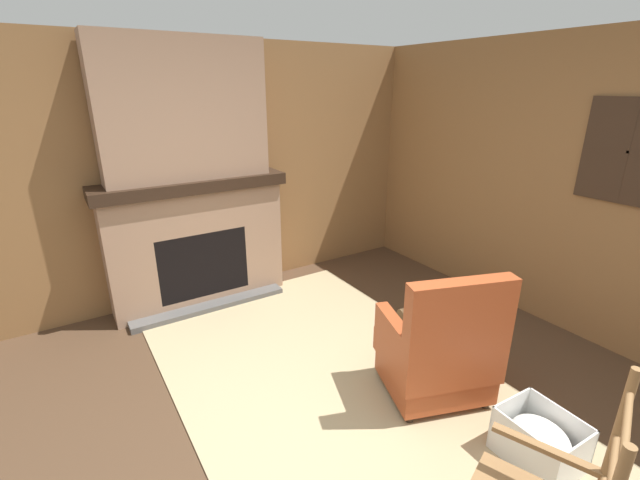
{
  "coord_description": "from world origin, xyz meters",
  "views": [
    {
      "loc": [
        1.59,
        -1.1,
        2.1
      ],
      "look_at": [
        -1.21,
        0.68,
        0.9
      ],
      "focal_mm": 24.0,
      "sensor_mm": 36.0,
      "label": 1
    }
  ],
  "objects_px": {
    "firewood_stack": "(424,315)",
    "storage_case": "(251,165)",
    "armchair": "(439,353)",
    "decorative_plate_on_mantel": "(199,162)",
    "oil_lamp_vase": "(143,171)",
    "laundry_basket": "(540,440)"
  },
  "relations": [
    {
      "from": "firewood_stack",
      "to": "storage_case",
      "type": "height_order",
      "value": "storage_case"
    },
    {
      "from": "armchair",
      "to": "decorative_plate_on_mantel",
      "type": "relative_size",
      "value": 3.43
    },
    {
      "from": "armchair",
      "to": "storage_case",
      "type": "distance_m",
      "value": 2.59
    },
    {
      "from": "firewood_stack",
      "to": "oil_lamp_vase",
      "type": "xyz_separation_m",
      "value": [
        -1.61,
        -2.0,
        1.3
      ]
    },
    {
      "from": "storage_case",
      "to": "laundry_basket",
      "type": "bearing_deg",
      "value": 7.19
    },
    {
      "from": "armchair",
      "to": "oil_lamp_vase",
      "type": "bearing_deg",
      "value": 48.63
    },
    {
      "from": "firewood_stack",
      "to": "storage_case",
      "type": "relative_size",
      "value": 2.03
    },
    {
      "from": "laundry_basket",
      "to": "storage_case",
      "type": "xyz_separation_m",
      "value": [
        -3.1,
        -0.39,
        1.19
      ]
    },
    {
      "from": "oil_lamp_vase",
      "to": "storage_case",
      "type": "xyz_separation_m",
      "value": [
        0.0,
        1.03,
        -0.04
      ]
    },
    {
      "from": "armchair",
      "to": "oil_lamp_vase",
      "type": "xyz_separation_m",
      "value": [
        -2.38,
        -1.34,
        1.01
      ]
    },
    {
      "from": "armchair",
      "to": "firewood_stack",
      "type": "xyz_separation_m",
      "value": [
        -0.77,
        0.66,
        -0.28
      ]
    },
    {
      "from": "oil_lamp_vase",
      "to": "storage_case",
      "type": "relative_size",
      "value": 1.47
    },
    {
      "from": "armchair",
      "to": "firewood_stack",
      "type": "relative_size",
      "value": 2.42
    },
    {
      "from": "storage_case",
      "to": "armchair",
      "type": "bearing_deg",
      "value": 7.23
    },
    {
      "from": "armchair",
      "to": "firewood_stack",
      "type": "height_order",
      "value": "armchair"
    },
    {
      "from": "firewood_stack",
      "to": "laundry_basket",
      "type": "bearing_deg",
      "value": -21.13
    },
    {
      "from": "decorative_plate_on_mantel",
      "to": "firewood_stack",
      "type": "bearing_deg",
      "value": 42.32
    },
    {
      "from": "decorative_plate_on_mantel",
      "to": "storage_case",
      "type": "bearing_deg",
      "value": 87.8
    },
    {
      "from": "firewood_stack",
      "to": "oil_lamp_vase",
      "type": "distance_m",
      "value": 2.88
    },
    {
      "from": "laundry_basket",
      "to": "armchair",
      "type": "bearing_deg",
      "value": -172.96
    },
    {
      "from": "laundry_basket",
      "to": "firewood_stack",
      "type": "bearing_deg",
      "value": 158.87
    },
    {
      "from": "storage_case",
      "to": "firewood_stack",
      "type": "bearing_deg",
      "value": 30.87
    }
  ]
}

